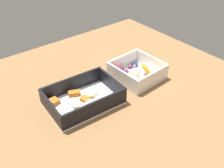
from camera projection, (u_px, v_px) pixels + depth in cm
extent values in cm
cube|color=brown|center=(119.00, 92.00, 76.41)|extent=(80.00, 80.00, 2.00)
cube|color=white|center=(84.00, 103.00, 70.53)|extent=(20.33, 14.65, 0.60)
cube|color=black|center=(51.00, 109.00, 64.59)|extent=(1.41, 13.52, 4.58)
cube|color=black|center=(112.00, 84.00, 73.43)|extent=(1.41, 13.52, 4.58)
cube|color=black|center=(72.00, 84.00, 73.28)|extent=(18.37, 1.70, 4.58)
cube|color=black|center=(96.00, 108.00, 64.74)|extent=(18.37, 1.70, 4.58)
ellipsoid|color=beige|center=(89.00, 109.00, 66.52)|extent=(2.62, 3.28, 1.45)
ellipsoid|color=beige|center=(98.00, 99.00, 69.65)|extent=(3.49, 3.06, 1.46)
ellipsoid|color=beige|center=(75.00, 104.00, 68.04)|extent=(2.42, 3.11, 1.41)
ellipsoid|color=beige|center=(90.00, 102.00, 68.63)|extent=(3.27, 2.59, 1.46)
ellipsoid|color=beige|center=(79.00, 115.00, 64.60)|extent=(3.57, 3.26, 1.46)
ellipsoid|color=beige|center=(94.00, 94.00, 71.59)|extent=(3.24, 2.49, 1.48)
cube|color=#AD5B1E|center=(85.00, 99.00, 70.62)|extent=(3.08, 3.14, 1.02)
cube|color=#AD5B1E|center=(74.00, 93.00, 72.38)|extent=(3.78, 2.96, 1.32)
cube|color=#AD5B1E|center=(54.00, 101.00, 69.51)|extent=(2.84, 3.10, 1.32)
cube|color=#387A33|center=(105.00, 103.00, 69.96)|extent=(0.60, 0.40, 0.20)
cube|color=#387A33|center=(85.00, 112.00, 66.72)|extent=(0.60, 0.40, 0.20)
cube|color=#387A33|center=(94.00, 106.00, 68.82)|extent=(0.60, 0.40, 0.20)
cube|color=white|center=(137.00, 76.00, 81.05)|extent=(14.24, 14.37, 0.60)
cube|color=white|center=(122.00, 77.00, 76.07)|extent=(1.21, 13.79, 4.54)
cube|color=white|center=(151.00, 63.00, 83.02)|extent=(1.21, 13.79, 4.54)
cube|color=white|center=(123.00, 61.00, 83.56)|extent=(12.45, 1.15, 4.54)
cube|color=white|center=(153.00, 79.00, 75.52)|extent=(12.45, 1.15, 4.54)
ellipsoid|color=orange|center=(147.00, 70.00, 78.98)|extent=(5.97, 6.44, 4.95)
cube|color=red|center=(139.00, 83.00, 75.88)|extent=(3.97, 3.63, 1.93)
cube|color=#F4EACC|center=(134.00, 73.00, 80.55)|extent=(3.49, 2.96, 1.81)
cube|color=#F4EACC|center=(131.00, 80.00, 77.00)|extent=(4.02, 4.00, 1.95)
sphere|color=#562D4C|center=(127.00, 71.00, 81.40)|extent=(1.62, 1.62, 1.62)
sphere|color=#562D4C|center=(130.00, 67.00, 83.25)|extent=(1.79, 1.79, 1.79)
sphere|color=#562D4C|center=(135.00, 69.00, 82.28)|extent=(1.92, 1.92, 1.92)
sphere|color=#562D4C|center=(122.00, 69.00, 82.81)|extent=(1.57, 1.57, 1.57)
cone|color=red|center=(116.00, 71.00, 80.67)|extent=(2.94, 2.94, 2.35)
sphere|color=navy|center=(133.00, 64.00, 85.72)|extent=(0.94, 0.94, 0.94)
sphere|color=navy|center=(136.00, 63.00, 86.38)|extent=(0.96, 0.96, 0.96)
sphere|color=navy|center=(137.00, 65.00, 85.06)|extent=(1.20, 1.20, 1.20)
cube|color=#51197A|center=(86.00, 79.00, 79.27)|extent=(7.40, 4.47, 1.20)
cylinder|color=white|center=(150.00, 60.00, 88.32)|extent=(3.45, 3.45, 1.47)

